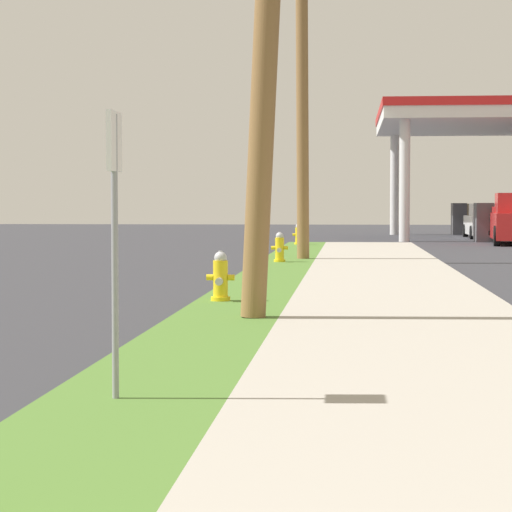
{
  "coord_description": "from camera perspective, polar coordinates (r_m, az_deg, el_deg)",
  "views": [
    {
      "loc": [
        2.3,
        -0.13,
        1.56
      ],
      "look_at": [
        0.88,
        15.9,
        0.77
      ],
      "focal_mm": 74.53,
      "sensor_mm": 36.0,
      "label": 1
    }
  ],
  "objects": [
    {
      "name": "fire_hydrant_third",
      "position": [
        26.39,
        1.28,
        0.39
      ],
      "size": [
        0.42,
        0.37,
        0.74
      ],
      "color": "yellow",
      "rests_on": "grass_verge"
    },
    {
      "name": "fire_hydrant_fourth",
      "position": [
        37.75,
        2.29,
        1.12
      ],
      "size": [
        0.42,
        0.38,
        0.74
      ],
      "color": "yellow",
      "rests_on": "grass_verge"
    },
    {
      "name": "street_sign_post",
      "position": [
        7.88,
        -7.61,
        3.32
      ],
      "size": [
        0.05,
        0.36,
        2.12
      ],
      "color": "gray",
      "rests_on": "grass_verge"
    },
    {
      "name": "fire_hydrant_second",
      "position": [
        15.79,
        -1.92,
        -1.24
      ],
      "size": [
        0.42,
        0.38,
        0.74
      ],
      "color": "yellow",
      "rests_on": "grass_verge"
    },
    {
      "name": "car_white_by_near_pump",
      "position": [
        49.56,
        12.35,
        1.78
      ],
      "size": [
        2.01,
        4.53,
        1.57
      ],
      "color": "white",
      "rests_on": "ground"
    },
    {
      "name": "car_tan_by_far_pump",
      "position": [
        56.54,
        11.71,
        1.91
      ],
      "size": [
        2.12,
        4.58,
        1.57
      ],
      "color": "tan",
      "rests_on": "ground"
    },
    {
      "name": "utility_pole_background",
      "position": [
        28.2,
        2.49,
        9.96
      ],
      "size": [
        1.4,
        0.38,
        9.73
      ],
      "color": "olive",
      "rests_on": "grass_verge"
    }
  ]
}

